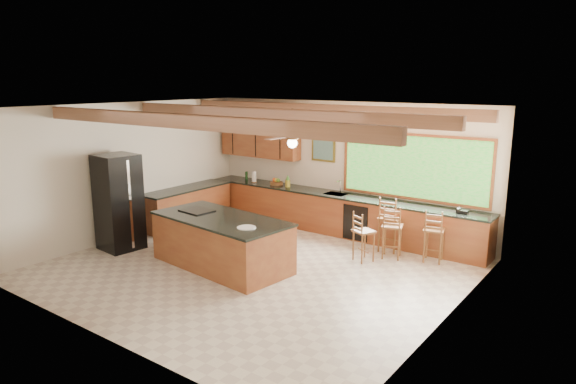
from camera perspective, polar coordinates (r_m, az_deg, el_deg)
The scene contains 9 objects.
ground at distance 9.76m, azimuth -3.69°, elevation -8.52°, with size 7.20×7.20×0.00m, color beige.
room_shell at distance 9.81m, azimuth -2.19°, elevation 4.97°, with size 7.27×6.54×3.02m.
counter_run at distance 12.00m, azimuth 0.98°, elevation -2.15°, with size 7.12×3.10×1.22m.
island at distance 9.82m, azimuth -7.40°, elevation -5.50°, with size 2.86×1.58×0.98m.
refrigerator at distance 11.18m, azimuth -18.30°, elevation -1.08°, with size 0.85×0.83×1.99m.
bar_stool_a at distance 10.68m, azimuth 11.11°, elevation -3.01°, with size 0.47×0.47×1.16m.
bar_stool_b at distance 10.04m, azimuth 8.29°, elevation -4.48°, with size 0.47×0.48×0.99m.
bar_stool_c at distance 10.27m, azimuth 15.83°, elevation -4.21°, with size 0.45×0.45×1.06m.
bar_stool_d at distance 10.29m, azimuth 11.39°, elevation -3.87°, with size 0.49×0.49×1.08m.
Camera 1 is at (5.87, -6.97, 3.49)m, focal length 32.00 mm.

